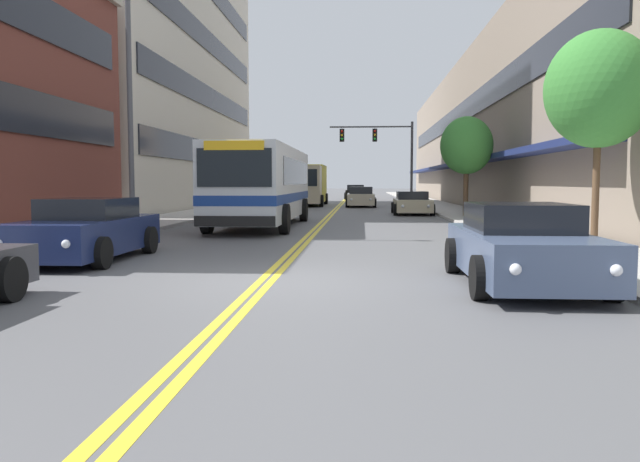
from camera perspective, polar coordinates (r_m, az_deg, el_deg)
name	(u,v)px	position (r m, az deg, el deg)	size (l,w,h in m)	color
ground_plane	(341,204)	(47.72, 1.89, 2.44)	(240.00, 240.00, 0.00)	#565659
sidewalk_left	(251,203)	(48.45, -6.35, 2.52)	(2.88, 106.00, 0.12)	#B2ADA5
sidewalk_right	(432,204)	(47.98, 10.21, 2.45)	(2.88, 106.00, 0.12)	#B2ADA5
centre_line	(341,204)	(47.71, 1.89, 2.44)	(0.34, 106.00, 0.01)	yellow
office_tower_left	(120,15)	(46.19, -17.81, 18.29)	(12.08, 29.51, 25.78)	beige
storefront_row_right	(510,134)	(49.03, 16.97, 8.49)	(9.10, 68.00, 10.60)	gray
city_bus	(264,182)	(24.42, -5.19, 4.44)	(2.89, 10.98, 2.99)	silver
car_white_parked_left_near	(261,200)	(37.30, -5.38, 2.83)	(2.19, 4.87, 1.37)	white
car_navy_parked_left_mid	(86,231)	(14.60, -20.57, 0.00)	(2.10, 4.58, 1.36)	#19234C
car_slate_blue_parked_right_foreground	(522,247)	(10.87, 17.96, -1.40)	(2.10, 4.54, 1.35)	#475675
car_beige_parked_right_mid	(412,204)	(33.42, 8.42, 2.50)	(2.08, 4.31, 1.22)	#BCAD89
car_champagne_moving_lead	(361,197)	(43.42, 3.77, 3.08)	(2.07, 4.90, 1.39)	beige
car_black_moving_second	(356,192)	(62.87, 3.27, 3.54)	(2.19, 4.46, 1.44)	black
box_truck	(308,184)	(45.60, -1.15, 4.31)	(2.66, 7.68, 2.95)	#BCAD89
traffic_signal_mast	(383,146)	(45.53, 5.75, 7.74)	(6.01, 0.38, 6.04)	#47474C
street_lamp_left_near	(141,85)	(19.81, -16.04, 12.68)	(2.47, 0.28, 7.65)	#47474C
street_tree_right_near	(599,90)	(16.77, 24.16, 11.72)	(2.56, 2.56, 5.23)	brown
street_tree_right_mid	(467,146)	(30.02, 13.25, 7.60)	(2.43, 2.43, 4.63)	brown
fire_hydrant	(478,213)	(23.78, 14.27, 1.58)	(0.30, 0.22, 0.87)	red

